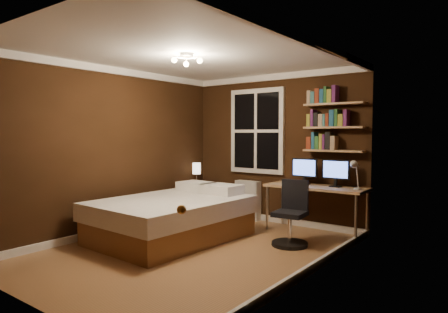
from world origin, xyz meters
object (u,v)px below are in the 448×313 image
Objects in this scene: bed at (173,217)px; desk at (316,190)px; monitor_left at (304,171)px; nightstand at (197,201)px; office_chair at (291,222)px; radiator at (248,200)px; desk_lamp at (355,175)px; bedside_lamp at (197,175)px; monitor_right at (336,173)px.

bed is 2.17m from desk.
monitor_left reaches higher than desk.
desk is at bearing 19.18° from nightstand.
monitor_left reaches higher than office_chair.
radiator is 1.55× the size of desk_lamp.
bedside_lamp is at bearing -176.92° from desk.
radiator is at bearing 172.21° from desk.
monitor_left is (1.26, 1.61, 0.61)m from bed.
bed is at bearing -159.88° from office_chair.
office_chair is (1.36, -0.99, -0.02)m from radiator.
desk reaches higher than radiator.
office_chair reaches higher than desk.
radiator is at bearing 138.08° from office_chair.
office_chair reaches higher than nightstand.
monitor_right reaches higher than nightstand.
desk_lamp is 0.50× the size of office_chair.
desk_lamp reaches higher than desk.
bed is 5.05× the size of bedside_lamp.
monitor_left is at bearing 54.19° from bed.
radiator is 2.09m from desk_lamp.
nightstand is (-0.78, 1.42, -0.04)m from bed.
office_chair is at bearing -35.96° from radiator.
monitor_right is at bearing 0.00° from monitor_left.
desk is 1.73× the size of office_chair.
monitor_left is 0.94× the size of desk_lamp.
bedside_lamp is at bearing -161.59° from radiator.
desk_lamp is (2.91, 0.02, 0.67)m from nightstand.
nightstand is at bearing 121.28° from bed.
nightstand is 1.29× the size of monitor_right.
bed is 3.22× the size of radiator.
bedside_lamp is 1.05× the size of monitor_right.
desk is (2.27, 0.12, 0.39)m from nightstand.
desk_lamp reaches higher than office_chair.
radiator is 0.45× the size of desk.
desk is (2.27, 0.12, -0.10)m from bedside_lamp.
desk_lamp is (0.35, -0.18, 0.02)m from monitor_right.
bedside_lamp reaches higher than desk.
radiator is (0.92, 0.31, 0.07)m from nightstand.
bedside_lamp is 2.91m from desk_lamp.
monitor_right is at bearing 20.54° from nightstand.
monitor_left and monitor_right have the same top height.
bed is 2.14m from monitor_left.
desk_lamp reaches higher than monitor_left.
desk_lamp is 1.12m from office_chair.
bed is 4.99× the size of desk_lamp.
bedside_lamp is at bearing -175.57° from monitor_right.
office_chair is (-0.27, -0.88, -0.60)m from monitor_right.
bedside_lamp is 0.64× the size of radiator.
office_chair is at bearing -106.96° from monitor_right.
desk is 0.35m from monitor_left.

